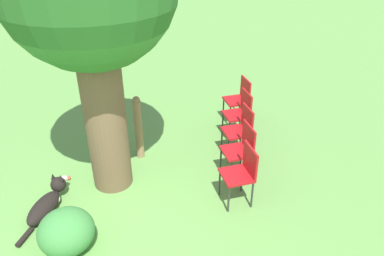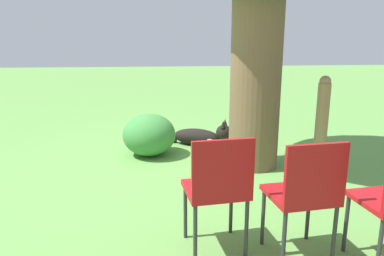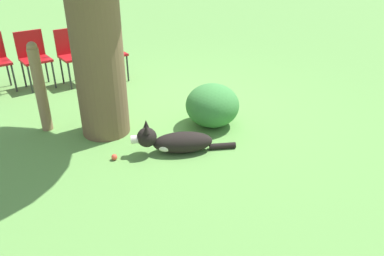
{
  "view_description": "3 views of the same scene",
  "coord_description": "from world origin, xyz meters",
  "px_view_note": "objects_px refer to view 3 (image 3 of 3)",
  "views": [
    {
      "loc": [
        0.43,
        -4.01,
        3.78
      ],
      "look_at": [
        1.26,
        1.22,
        0.67
      ],
      "focal_mm": 35.0,
      "sensor_mm": 36.0,
      "label": 1
    },
    {
      "loc": [
        4.29,
        -0.3,
        1.6
      ],
      "look_at": [
        -0.87,
        0.18,
        0.3
      ],
      "focal_mm": 35.0,
      "sensor_mm": 36.0,
      "label": 2
    },
    {
      "loc": [
        -4.36,
        2.1,
        2.27
      ],
      "look_at": [
        -1.15,
        0.21,
        0.36
      ],
      "focal_mm": 35.0,
      "sensor_mm": 36.0,
      "label": 3
    }
  ],
  "objects_px": {
    "tennis_ball": "(114,157)",
    "dog": "(175,142)",
    "red_chair_0": "(109,49)",
    "fence_post": "(40,87)",
    "red_chair_2": "(34,55)",
    "red_chair_1": "(72,52)"
  },
  "relations": [
    {
      "from": "red_chair_2",
      "to": "tennis_ball",
      "type": "height_order",
      "value": "red_chair_2"
    },
    {
      "from": "red_chair_1",
      "to": "red_chair_2",
      "type": "xyz_separation_m",
      "value": [
        0.15,
        0.59,
        0.0
      ]
    },
    {
      "from": "tennis_ball",
      "to": "dog",
      "type": "bearing_deg",
      "value": -106.15
    },
    {
      "from": "dog",
      "to": "tennis_ball",
      "type": "xyz_separation_m",
      "value": [
        0.2,
        0.68,
        -0.1
      ]
    },
    {
      "from": "dog",
      "to": "tennis_ball",
      "type": "relative_size",
      "value": 17.17
    },
    {
      "from": "dog",
      "to": "red_chair_0",
      "type": "bearing_deg",
      "value": -71.76
    },
    {
      "from": "dog",
      "to": "red_chair_2",
      "type": "relative_size",
      "value": 1.28
    },
    {
      "from": "dog",
      "to": "fence_post",
      "type": "bearing_deg",
      "value": -26.71
    },
    {
      "from": "fence_post",
      "to": "red_chair_2",
      "type": "height_order",
      "value": "fence_post"
    },
    {
      "from": "red_chair_0",
      "to": "fence_post",
      "type": "bearing_deg",
      "value": -51.31
    },
    {
      "from": "red_chair_1",
      "to": "tennis_ball",
      "type": "height_order",
      "value": "red_chair_1"
    },
    {
      "from": "fence_post",
      "to": "tennis_ball",
      "type": "distance_m",
      "value": 1.39
    },
    {
      "from": "red_chair_2",
      "to": "tennis_ball",
      "type": "relative_size",
      "value": 13.44
    },
    {
      "from": "fence_post",
      "to": "red_chair_2",
      "type": "xyz_separation_m",
      "value": [
        1.73,
        -0.22,
        -0.05
      ]
    },
    {
      "from": "red_chair_2",
      "to": "fence_post",
      "type": "bearing_deg",
      "value": -14.02
    },
    {
      "from": "red_chair_0",
      "to": "red_chair_1",
      "type": "distance_m",
      "value": 0.61
    },
    {
      "from": "dog",
      "to": "red_chair_2",
      "type": "bearing_deg",
      "value": -50.08
    },
    {
      "from": "red_chair_1",
      "to": "red_chair_2",
      "type": "bearing_deg",
      "value": -111.46
    },
    {
      "from": "fence_post",
      "to": "tennis_ball",
      "type": "xyz_separation_m",
      "value": [
        -1.17,
        -0.49,
        -0.55
      ]
    },
    {
      "from": "dog",
      "to": "red_chair_2",
      "type": "distance_m",
      "value": 3.27
    },
    {
      "from": "red_chair_0",
      "to": "red_chair_2",
      "type": "height_order",
      "value": "same"
    },
    {
      "from": "red_chair_2",
      "to": "tennis_ball",
      "type": "bearing_deg",
      "value": -1.47
    }
  ]
}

